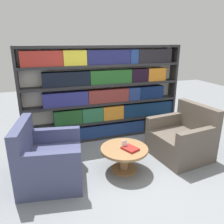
% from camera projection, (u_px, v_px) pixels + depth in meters
% --- Properties ---
extents(ground_plane, '(14.00, 14.00, 0.00)m').
position_uv_depth(ground_plane, '(131.00, 172.00, 3.57)').
color(ground_plane, gray).
extents(bookshelf, '(3.34, 0.30, 1.96)m').
position_uv_depth(bookshelf, '(106.00, 94.00, 4.61)').
color(bookshelf, silver).
rests_on(bookshelf, ground_plane).
extents(armchair_left, '(1.03, 1.07, 0.95)m').
position_uv_depth(armchair_left, '(48.00, 162.00, 3.26)').
color(armchair_left, '#42476B').
rests_on(armchair_left, ground_plane).
extents(armchair_right, '(0.99, 1.03, 0.95)m').
position_uv_depth(armchair_right, '(182.00, 140.00, 3.98)').
color(armchair_right, brown).
rests_on(armchair_right, ground_plane).
extents(coffee_table, '(0.77, 0.77, 0.40)m').
position_uv_depth(coffee_table, '(124.00, 154.00, 3.53)').
color(coffee_table, olive).
rests_on(coffee_table, ground_plane).
extents(table_sign, '(0.08, 0.06, 0.14)m').
position_uv_depth(table_sign, '(124.00, 145.00, 3.48)').
color(table_sign, black).
rests_on(table_sign, coffee_table).
extents(stray_book, '(0.27, 0.30, 0.04)m').
position_uv_depth(stray_book, '(130.00, 149.00, 3.44)').
color(stray_book, maroon).
rests_on(stray_book, coffee_table).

